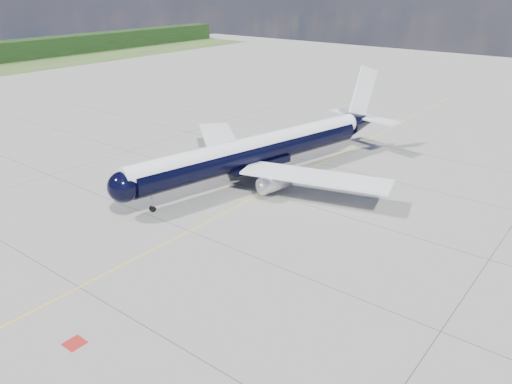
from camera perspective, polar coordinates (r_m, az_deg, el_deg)
ground at (r=73.95m, az=3.36°, el=1.18°), size 320.00×320.00×0.00m
taxiway_centerline at (r=70.18m, az=1.03°, el=-0.02°), size 0.16×160.00×0.01m
red_marking at (r=45.29m, az=-20.01°, el=-15.94°), size 1.60×1.60×0.01m
main_airliner at (r=73.68m, az=0.71°, el=4.89°), size 40.66×50.19×14.64m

